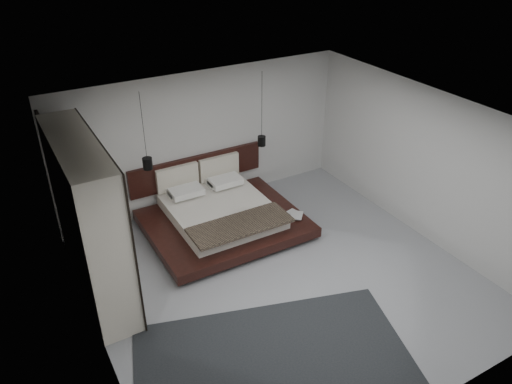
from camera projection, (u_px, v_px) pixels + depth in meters
floor at (282, 278)px, 8.41m from camera, size 6.00×6.00×0.00m
ceiling at (287, 123)px, 7.01m from camera, size 6.00×6.00×0.00m
wall_back at (204, 139)px, 9.97m from camera, size 6.00×0.00×6.00m
wall_front at (432, 332)px, 5.45m from camera, size 6.00×0.00×6.00m
wall_left at (88, 268)px, 6.42m from camera, size 0.00×6.00×6.00m
wall_right at (425, 164)px, 9.00m from camera, size 0.00×6.00×6.00m
lattice_screen at (57, 192)px, 8.34m from camera, size 0.05×0.90×2.60m
bed at (221, 214)px, 9.61m from camera, size 2.86×2.43×1.09m
book_lower at (291, 215)px, 9.62m from camera, size 0.25×0.30×0.02m
book_upper at (291, 215)px, 9.57m from camera, size 0.38×0.38×0.02m
pendant_left at (147, 163)px, 8.86m from camera, size 0.17×0.17×1.43m
pendant_right at (262, 141)px, 9.91m from camera, size 0.16×0.16×1.50m
wardrobe at (89, 220)px, 7.56m from camera, size 0.63×2.67×2.62m
rug at (279, 376)px, 6.64m from camera, size 4.38×3.66×0.02m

